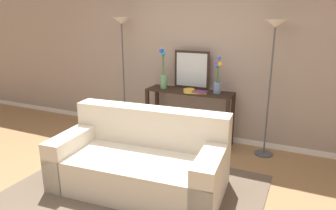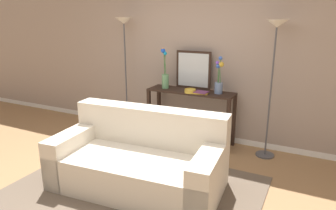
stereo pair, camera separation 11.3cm
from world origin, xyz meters
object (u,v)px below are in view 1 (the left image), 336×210
fruit_bowl (189,91)px  book_stack (200,92)px  console_table (189,107)px  floor_lamp_right (273,51)px  vase_short_flowers (218,81)px  book_row_under_console (167,134)px  vase_tall_flowers (163,74)px  couch (141,161)px  wall_mirror (192,70)px  floor_lamp_left (122,44)px

fruit_bowl → book_stack: (0.16, 0.02, -0.01)m
console_table → fruit_bowl: bearing=-71.7°
floor_lamp_right → fruit_bowl: bearing=-173.2°
floor_lamp_right → vase_short_flowers: floor_lamp_right is taller
fruit_bowl → book_row_under_console: (-0.42, 0.12, -0.81)m
vase_tall_flowers → vase_short_flowers: 0.87m
floor_lamp_right → vase_tall_flowers: (-1.60, -0.04, -0.43)m
book_stack → couch: bearing=-99.1°
fruit_bowl → console_table: bearing=108.3°
vase_tall_flowers → book_stack: bearing=-7.3°
wall_mirror → fruit_bowl: 0.40m
vase_tall_flowers → floor_lamp_right: bearing=1.3°
floor_lamp_right → book_row_under_console: 2.11m
console_table → fruit_bowl: size_ratio=7.91×
couch → fruit_bowl: 1.47m
console_table → book_row_under_console: (-0.38, 0.00, -0.53)m
console_table → floor_lamp_left: (-1.20, 0.01, 0.93)m
console_table → book_row_under_console: size_ratio=3.89×
floor_lamp_left → wall_mirror: floor_lamp_left is taller
fruit_bowl → book_stack: bearing=6.5°
fruit_bowl → book_stack: fruit_bowl is taller
couch → wall_mirror: size_ratio=3.41×
vase_short_flowers → book_stack: bearing=-151.4°
couch → book_row_under_console: size_ratio=5.77×
floor_lamp_left → floor_lamp_right: size_ratio=1.01×
floor_lamp_right → book_row_under_console: (-1.55, -0.01, -1.43)m
floor_lamp_left → vase_tall_flowers: bearing=-2.6°
console_table → wall_mirror: size_ratio=2.30×
wall_mirror → vase_short_flowers: wall_mirror is taller
wall_mirror → fruit_bowl: wall_mirror is taller
console_table → vase_tall_flowers: 0.65m
couch → console_table: bearing=89.3°
console_table → vase_tall_flowers: bearing=-176.9°
floor_lamp_right → book_stack: bearing=-173.1°
floor_lamp_left → book_stack: 1.55m
vase_tall_flowers → book_stack: 0.68m
console_table → floor_lamp_left: 1.51m
fruit_bowl → book_row_under_console: size_ratio=0.49×
console_table → wall_mirror: 0.58m
book_stack → floor_lamp_left: bearing=175.2°
wall_mirror → vase_tall_flowers: vase_tall_flowers is taller
wall_mirror → console_table: bearing=-78.6°
floor_lamp_right → vase_tall_flowers: size_ratio=2.99×
vase_short_flowers → book_stack: size_ratio=2.34×
couch → vase_short_flowers: bearing=73.3°
vase_tall_flowers → book_row_under_console: bearing=22.4°
floor_lamp_right → book_row_under_console: size_ratio=5.47×
couch → floor_lamp_left: 2.25m
floor_lamp_left → fruit_bowl: (1.24, -0.14, -0.64)m
vase_tall_flowers → couch: bearing=-74.0°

